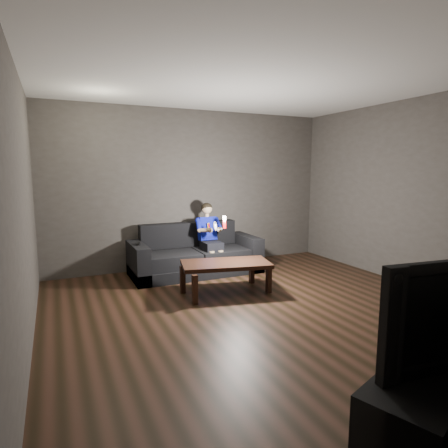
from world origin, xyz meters
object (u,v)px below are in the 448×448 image
sofa (195,257)px  media_console (438,399)px  child (209,232)px  coffee_table (226,266)px

sofa → media_console: size_ratio=1.39×
sofa → child: bearing=-13.3°
child → coffee_table: size_ratio=0.82×
sofa → media_console: (0.05, -4.24, 0.00)m
coffee_table → child: bearing=79.4°
coffee_table → media_console: 3.12m
sofa → media_console: sofa is taller
sofa → coffee_table: (0.04, -1.12, 0.11)m
child → coffee_table: child is taller
child → sofa: bearing=166.7°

